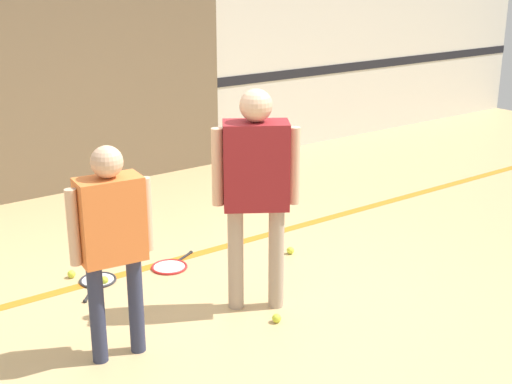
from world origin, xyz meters
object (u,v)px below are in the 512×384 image
Objects in this scene: tennis_ball_near_instructor at (277,318)px; tennis_ball_by_spare_racket at (104,280)px; person_instructor at (256,177)px; person_student_left at (111,231)px; racket_second_spare at (170,266)px; racket_spare_on_floor at (97,281)px; tennis_ball_stray_left at (290,250)px; tennis_ball_stray_right at (71,274)px.

tennis_ball_near_instructor and tennis_ball_by_spare_racket have the same top height.
person_student_left is at bearing -145.75° from person_instructor.
tennis_ball_near_instructor is (0.14, -1.30, 0.02)m from racket_second_spare.
racket_spare_on_floor is 7.93× the size of tennis_ball_stray_left.
person_instructor reaches higher than racket_spare_on_floor.
racket_second_spare is (-0.17, 1.01, -1.02)m from person_instructor.
racket_second_spare is (0.98, 1.04, -0.88)m from person_student_left.
tennis_ball_stray_right is (0.21, 1.34, -0.86)m from person_student_left.
person_instructor is 25.18× the size of tennis_ball_stray_left.
tennis_ball_by_spare_racket is (-0.74, 1.33, 0.00)m from tennis_ball_near_instructor.
tennis_ball_near_instructor is (1.12, -0.26, -0.86)m from person_student_left.
tennis_ball_near_instructor is 1.00× the size of tennis_ball_by_spare_racket.
person_student_left is 1.42m from tennis_ball_by_spare_racket.
tennis_ball_near_instructor is at bearing -62.90° from person_instructor.
tennis_ball_stray_left is at bearing 46.73° from tennis_ball_near_instructor.
tennis_ball_by_spare_racket is at bearing 165.65° from tennis_ball_stray_left.
racket_second_spare is at bearing -21.38° from tennis_ball_stray_right.
tennis_ball_by_spare_racket is at bearing 76.83° from person_student_left.
person_instructor is at bearing -107.34° from racket_second_spare.
person_student_left reaches higher than tennis_ball_by_spare_racket.
person_instructor reaches higher than tennis_ball_stray_left.
tennis_ball_near_instructor is 1.00× the size of tennis_ball_stray_right.
person_student_left is (-1.15, -0.03, -0.14)m from person_instructor.
racket_spare_on_floor is 0.64m from racket_second_spare.
tennis_ball_by_spare_racket and tennis_ball_stray_left have the same top height.
person_instructor is 25.18× the size of tennis_ball_stray_right.
racket_second_spare is 1.08m from tennis_ball_stray_left.
person_student_left reaches higher than tennis_ball_near_instructor.
tennis_ball_stray_right is at bearing 158.20° from person_instructor.
person_instructor is at bearing -54.41° from tennis_ball_stray_right.
tennis_ball_stray_right is (-0.17, 0.27, 0.00)m from tennis_ball_by_spare_racket.
person_instructor is 3.18× the size of racket_spare_on_floor.
tennis_ball_stray_right is (-0.91, 1.60, 0.00)m from tennis_ball_near_instructor.
tennis_ball_stray_right is at bearing 87.47° from person_student_left.
tennis_ball_near_instructor is at bearing -6.58° from person_student_left.
racket_spare_on_floor is 0.08m from tennis_ball_by_spare_racket.
tennis_ball_stray_left is at bearing 112.94° from racket_spare_on_floor.
tennis_ball_near_instructor is at bearing -61.01° from tennis_ball_by_spare_racket.
person_student_left is at bearing -109.65° from tennis_ball_by_spare_racket.
tennis_ball_near_instructor is at bearing 68.07° from racket_spare_on_floor.
racket_spare_on_floor is (-0.80, 1.10, -1.02)m from person_instructor.
person_instructor is 1.70m from racket_spare_on_floor.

